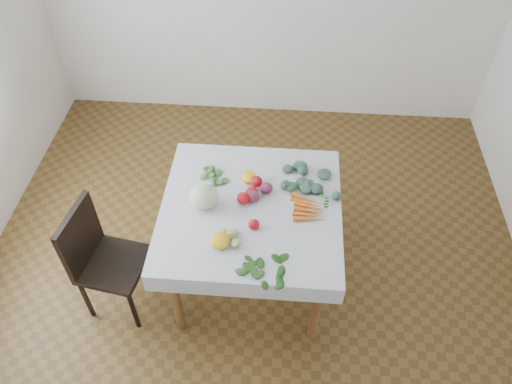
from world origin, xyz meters
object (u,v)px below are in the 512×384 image
at_px(chair, 100,255).
at_px(carrot_bunch, 309,209).
at_px(cabbage, 204,196).
at_px(heirloom_back, 249,177).
at_px(table, 251,218).

xyz_separation_m(chair, carrot_bunch, (1.31, 0.25, 0.27)).
height_order(cabbage, heirloom_back, cabbage).
height_order(chair, cabbage, cabbage).
bearing_deg(cabbage, chair, -159.52).
distance_m(cabbage, heirloom_back, 0.35).
relative_size(table, heirloom_back, 9.67).
bearing_deg(heirloom_back, carrot_bunch, -29.83).
height_order(cabbage, carrot_bunch, cabbage).
bearing_deg(cabbage, carrot_bunch, 0.71).
bearing_deg(carrot_bunch, chair, -169.00).
bearing_deg(heirloom_back, chair, -152.42).
height_order(heirloom_back, carrot_bunch, heirloom_back).
distance_m(chair, carrot_bunch, 1.36).
relative_size(chair, heirloom_back, 8.43).
xyz_separation_m(chair, heirloom_back, (0.92, 0.48, 0.29)).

